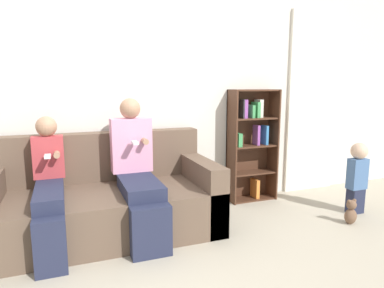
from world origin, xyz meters
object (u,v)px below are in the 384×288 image
(couch, at_px, (105,202))
(adult_seated, at_px, (137,168))
(toddler_standing, at_px, (357,175))
(bookshelf, at_px, (251,142))
(teddy_bear, at_px, (351,212))
(child_seated, at_px, (49,186))

(couch, bearing_deg, adult_seated, -21.54)
(couch, xyz_separation_m, toddler_standing, (2.51, -0.42, 0.12))
(bookshelf, bearing_deg, teddy_bear, -62.36)
(adult_seated, relative_size, child_seated, 1.14)
(adult_seated, height_order, toddler_standing, adult_seated)
(couch, relative_size, child_seated, 1.86)
(teddy_bear, bearing_deg, toddler_standing, 38.08)
(child_seated, xyz_separation_m, toddler_standing, (2.96, -0.27, -0.12))
(toddler_standing, height_order, bookshelf, bookshelf)
(adult_seated, height_order, child_seated, adult_seated)
(couch, height_order, child_seated, child_seated)
(couch, relative_size, teddy_bear, 7.94)
(toddler_standing, bearing_deg, bookshelf, 135.40)
(couch, xyz_separation_m, teddy_bear, (2.23, -0.64, -0.17))
(couch, relative_size, adult_seated, 1.64)
(toddler_standing, bearing_deg, child_seated, 174.72)
(couch, bearing_deg, toddler_standing, -9.60)
(child_seated, bearing_deg, toddler_standing, -5.28)
(adult_seated, bearing_deg, child_seated, -176.68)
(couch, height_order, teddy_bear, couch)
(child_seated, relative_size, teddy_bear, 4.27)
(couch, height_order, bookshelf, bookshelf)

